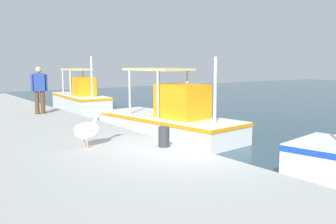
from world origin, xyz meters
TOP-DOWN VIEW (x-y plane):
  - fishing_boat_nearest at (-12.94, 2.74)m, footprint 5.14×2.01m
  - fishing_boat_second at (-4.50, 2.67)m, footprint 6.12×2.85m
  - pelican at (-1.32, -1.87)m, footprint 0.43×0.96m
  - fisherman_standing at (-7.49, -1.06)m, footprint 0.31×0.57m
  - mooring_bollard_nearest at (-0.39, -0.45)m, footprint 0.25×0.25m

SIDE VIEW (x-z plane):
  - fishing_boat_second at x=-4.50m, z-range -0.79..2.06m
  - fishing_boat_nearest at x=-12.94m, z-range -0.82..2.15m
  - mooring_bollard_nearest at x=-0.39m, z-range 0.80..1.25m
  - pelican at x=-1.32m, z-range 0.79..1.61m
  - fisherman_standing at x=-7.49m, z-range 0.88..2.60m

